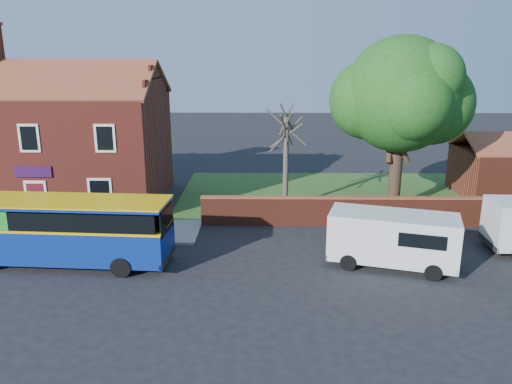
{
  "coord_description": "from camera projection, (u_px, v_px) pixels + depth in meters",
  "views": [
    {
      "loc": [
        5.26,
        -18.3,
        8.87
      ],
      "look_at": [
        4.95,
        5.0,
        2.4
      ],
      "focal_mm": 35.0,
      "sensor_mm": 36.0,
      "label": 1
    }
  ],
  "objects": [
    {
      "name": "grass_strip",
      "position": [
        381.0,
        195.0,
        32.43
      ],
      "size": [
        26.0,
        12.0,
        0.04
      ],
      "primitive_type": "cube",
      "color": "#426B28",
      "rests_on": "ground"
    },
    {
      "name": "bus",
      "position": [
        52.0,
        228.0,
        21.43
      ],
      "size": [
        9.68,
        3.01,
        2.91
      ],
      "rotation": [
        0.0,
        0.0,
        -0.06
      ],
      "color": "navy",
      "rests_on": "ground"
    },
    {
      "name": "boundary_wall",
      "position": [
        408.0,
        211.0,
        26.43
      ],
      "size": [
        22.0,
        0.38,
        1.6
      ],
      "color": "maroon",
      "rests_on": "ground"
    },
    {
      "name": "shop_building",
      "position": [
        61.0,
        147.0,
        30.33
      ],
      "size": [
        12.3,
        8.13,
        10.5
      ],
      "color": "maroon",
      "rests_on": "ground"
    },
    {
      "name": "kerb",
      "position": [
        8.0,
        243.0,
        24.0
      ],
      "size": [
        18.0,
        0.15,
        0.14
      ],
      "primitive_type": "cube",
      "color": "slate",
      "rests_on": "ground"
    },
    {
      "name": "bare_tree",
      "position": [
        286.0,
        158.0,
        28.84
      ],
      "size": [
        2.21,
        2.64,
        5.9
      ],
      "color": "#4C4238",
      "rests_on": "ground"
    },
    {
      "name": "ground",
      "position": [
        132.0,
        282.0,
        20.07
      ],
      "size": [
        120.0,
        120.0,
        0.0
      ],
      "primitive_type": "plane",
      "color": "black",
      "rests_on": "ground"
    },
    {
      "name": "pavement",
      "position": [
        25.0,
        231.0,
        25.69
      ],
      "size": [
        18.0,
        3.5,
        0.12
      ],
      "primitive_type": "cube",
      "color": "gray",
      "rests_on": "ground"
    },
    {
      "name": "van_near",
      "position": [
        393.0,
        237.0,
        21.27
      ],
      "size": [
        5.72,
        3.55,
        2.34
      ],
      "rotation": [
        0.0,
        0.0,
        -0.29
      ],
      "color": "silver",
      "rests_on": "ground"
    },
    {
      "name": "large_tree",
      "position": [
        402.0,
        98.0,
        27.85
      ],
      "size": [
        8.12,
        6.42,
        9.9
      ],
      "color": "black",
      "rests_on": "ground"
    }
  ]
}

